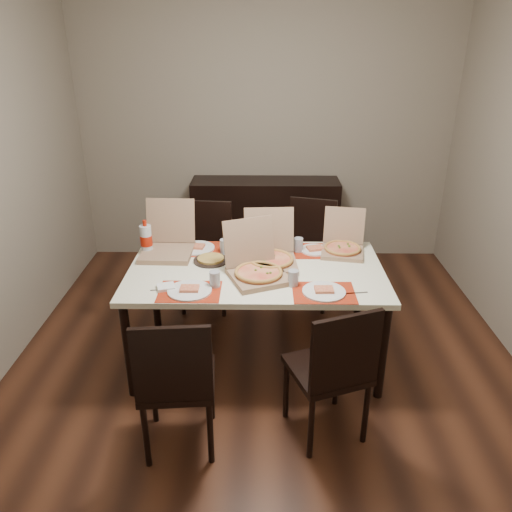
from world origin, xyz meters
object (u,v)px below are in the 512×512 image
sideboard (265,222)px  chair_far_left (207,250)px  chair_near_right (333,368)px  chair_far_right (309,247)px  soda_bottle (146,240)px  dip_bowl (263,254)px  pizza_box_center (257,269)px  chair_near_left (176,380)px  dining_table (256,277)px

sideboard → chair_far_left: bearing=-120.5°
chair_near_right → chair_far_left: (-0.90, 1.68, 0.00)m
chair_far_right → sideboard: bearing=116.4°
chair_near_right → soda_bottle: 1.71m
dip_bowl → chair_near_right: bearing=-68.7°
chair_near_right → chair_far_right: bearing=89.6°
chair_far_right → pizza_box_center: size_ratio=1.82×
chair_near_right → pizza_box_center: bearing=123.1°
chair_far_right → chair_near_left: bearing=-115.6°
soda_bottle → chair_far_right: bearing=28.1°
sideboard → dining_table: size_ratio=0.83×
pizza_box_center → sideboard: bearing=88.0°
sideboard → soda_bottle: 1.79m
dining_table → chair_far_right: bearing=63.6°
chair_far_left → dip_bowl: bearing=-52.2°
sideboard → chair_near_left: chair_near_left is taller
soda_bottle → dip_bowl: bearing=-2.0°
pizza_box_center → soda_bottle: pizza_box_center is taller
dining_table → dip_bowl: dip_bowl is taller
pizza_box_center → chair_far_left: bearing=114.5°
chair_far_left → dip_bowl: (0.50, -0.64, 0.25)m
chair_near_right → chair_far_right: 1.76m
chair_near_left → chair_near_right: same height
dining_table → chair_near_right: (0.46, -0.82, -0.17)m
sideboard → chair_near_left: bearing=-100.7°
chair_far_right → dip_bowl: (-0.42, -0.72, 0.25)m
pizza_box_center → chair_far_right: bearing=66.7°
chair_near_left → soda_bottle: soda_bottle is taller
chair_near_left → dip_bowl: (0.49, 1.16, 0.25)m
chair_far_left → pizza_box_center: pizza_box_center is taller
chair_near_right → soda_bottle: bearing=140.1°
dining_table → chair_near_right: bearing=-60.8°
sideboard → chair_near_right: chair_near_right is taller
dining_table → chair_far_left: chair_far_left is taller
sideboard → chair_far_left: (-0.52, -0.88, 0.06)m
chair_far_left → dining_table: bearing=-62.8°
chair_far_left → chair_far_right: (0.91, 0.08, 0.00)m
chair_near_left → dip_bowl: size_ratio=7.06×
sideboard → dip_bowl: sideboard is taller
chair_near_left → chair_far_left: 1.80m
soda_bottle → chair_far_left: bearing=58.2°
dining_table → chair_near_right: size_ratio=1.94×
chair_near_right → pizza_box_center: size_ratio=1.82×
chair_near_right → chair_far_left: size_ratio=1.00×
sideboard → soda_bottle: bearing=-121.0°
sideboard → dip_bowl: 1.55m
sideboard → dip_bowl: bearing=-90.8°
chair_far_right → soda_bottle: bearing=-151.9°
chair_far_right → dip_bowl: bearing=-120.0°
chair_far_right → dip_bowl: chair_far_right is taller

